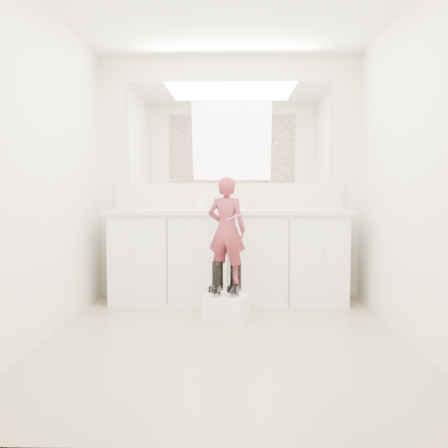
{
  "coord_description": "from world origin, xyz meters",
  "views": [
    {
      "loc": [
        0.08,
        -3.51,
        1.09
      ],
      "look_at": [
        -0.03,
        0.61,
        0.8
      ],
      "focal_mm": 40.0,
      "sensor_mm": 36.0,
      "label": 1
    }
  ],
  "objects": [
    {
      "name": "step_stool",
      "position": [
        -0.0,
        0.54,
        0.11
      ],
      "size": [
        0.4,
        0.36,
        0.21
      ],
      "primitive_type": "cube",
      "rotation": [
        0.0,
        0.0,
        -0.29
      ],
      "color": "white",
      "rests_on": "floor"
    },
    {
      "name": "dot_panel",
      "position": [
        0.0,
        -1.49,
        1.65
      ],
      "size": [
        2.0,
        0.01,
        1.2
      ],
      "primitive_type": "cube",
      "color": "#472819",
      "rests_on": "wall_front"
    },
    {
      "name": "mirror",
      "position": [
        0.0,
        1.49,
        1.64
      ],
      "size": [
        2.0,
        0.02,
        1.0
      ],
      "primitive_type": "cube",
      "color": "white",
      "rests_on": "wall_back"
    },
    {
      "name": "countertop",
      "position": [
        0.0,
        1.21,
        0.87
      ],
      "size": [
        2.28,
        0.58,
        0.04
      ],
      "primitive_type": "cube",
      "color": "beige",
      "rests_on": "vanity_cabinet"
    },
    {
      "name": "backsplash",
      "position": [
        0.0,
        1.49,
        1.02
      ],
      "size": [
        2.28,
        0.03,
        0.25
      ],
      "primitive_type": "cube",
      "color": "beige",
      "rests_on": "countertop"
    },
    {
      "name": "boot_right",
      "position": [
        0.07,
        0.56,
        0.35
      ],
      "size": [
        0.15,
        0.21,
        0.28
      ],
      "primitive_type": null,
      "rotation": [
        0.0,
        0.0,
        -0.29
      ],
      "color": "black",
      "rests_on": "step_stool"
    },
    {
      "name": "vanity_cabinet",
      "position": [
        0.0,
        1.23,
        0.42
      ],
      "size": [
        2.2,
        0.55,
        0.85
      ],
      "primitive_type": "cube",
      "color": "silver",
      "rests_on": "floor"
    },
    {
      "name": "floor",
      "position": [
        0.0,
        0.0,
        0.0
      ],
      "size": [
        3.0,
        3.0,
        0.0
      ],
      "primitive_type": "plane",
      "color": "#836B56",
      "rests_on": "ground"
    },
    {
      "name": "toddler",
      "position": [
        -0.0,
        0.56,
        0.75
      ],
      "size": [
        0.37,
        0.29,
        0.87
      ],
      "primitive_type": "imported",
      "rotation": [
        0.0,
        0.0,
        2.85
      ],
      "color": "#AC3546",
      "rests_on": "step_stool"
    },
    {
      "name": "wall_back",
      "position": [
        0.0,
        1.5,
        1.2
      ],
      "size": [
        2.6,
        0.0,
        2.6
      ],
      "primitive_type": "plane",
      "rotation": [
        1.57,
        0.0,
        0.0
      ],
      "color": "beige",
      "rests_on": "floor"
    },
    {
      "name": "wall_right",
      "position": [
        1.3,
        0.0,
        1.2
      ],
      "size": [
        0.0,
        3.0,
        3.0
      ],
      "primitive_type": "plane",
      "rotation": [
        1.57,
        0.0,
        -1.57
      ],
      "color": "beige",
      "rests_on": "floor"
    },
    {
      "name": "wall_front",
      "position": [
        0.0,
        -1.5,
        1.2
      ],
      "size": [
        2.6,
        0.0,
        2.6
      ],
      "primitive_type": "plane",
      "rotation": [
        -1.57,
        0.0,
        0.0
      ],
      "color": "beige",
      "rests_on": "floor"
    },
    {
      "name": "boot_left",
      "position": [
        -0.08,
        0.56,
        0.35
      ],
      "size": [
        0.15,
        0.21,
        0.28
      ],
      "primitive_type": null,
      "rotation": [
        0.0,
        0.0,
        -0.29
      ],
      "color": "black",
      "rests_on": "step_stool"
    },
    {
      "name": "soap_bottle",
      "position": [
        -0.25,
        1.28,
        0.98
      ],
      "size": [
        0.1,
        0.1,
        0.19
      ],
      "primitive_type": "imported",
      "rotation": [
        0.0,
        0.0,
        -0.24
      ],
      "color": "white",
      "rests_on": "countertop"
    },
    {
      "name": "toothbrush",
      "position": [
        0.07,
        0.48,
        0.86
      ],
      "size": [
        0.13,
        0.05,
        0.06
      ],
      "primitive_type": "cylinder",
      "rotation": [
        0.0,
        1.22,
        -0.29
      ],
      "color": "#D050A1",
      "rests_on": "toddler"
    },
    {
      "name": "wall_left",
      "position": [
        -1.3,
        0.0,
        1.2
      ],
      "size": [
        0.0,
        3.0,
        3.0
      ],
      "primitive_type": "plane",
      "rotation": [
        1.57,
        0.0,
        1.57
      ],
      "color": "beige",
      "rests_on": "floor"
    },
    {
      "name": "cup",
      "position": [
        0.21,
        1.26,
        0.94
      ],
      "size": [
        0.12,
        0.12,
        0.09
      ],
      "primitive_type": "imported",
      "rotation": [
        0.0,
        0.0,
        0.22
      ],
      "color": "beige",
      "rests_on": "countertop"
    },
    {
      "name": "faucet",
      "position": [
        0.0,
        1.38,
        0.94
      ],
      "size": [
        0.08,
        0.08,
        0.1
      ],
      "primitive_type": "cylinder",
      "color": "silver",
      "rests_on": "countertop"
    }
  ]
}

